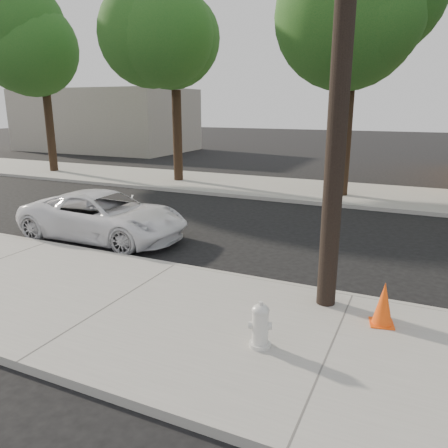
{
  "coord_description": "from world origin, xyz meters",
  "views": [
    {
      "loc": [
        5.01,
        -10.25,
        3.7
      ],
      "look_at": [
        0.85,
        -1.26,
        1.0
      ],
      "focal_mm": 35.0,
      "sensor_mm": 36.0,
      "label": 1
    }
  ],
  "objects": [
    {
      "name": "near_sidewalk",
      "position": [
        0.0,
        -4.3,
        0.07
      ],
      "size": [
        90.0,
        4.4,
        0.15
      ],
      "primitive_type": "cube",
      "color": "gray",
      "rests_on": "ground"
    },
    {
      "name": "far_sidewalk",
      "position": [
        0.0,
        8.5,
        0.07
      ],
      "size": [
        90.0,
        5.0,
        0.15
      ],
      "primitive_type": "cube",
      "color": "gray",
      "rests_on": "ground"
    },
    {
      "name": "tree_c",
      "position": [
        2.22,
        7.64,
        6.91
      ],
      "size": [
        4.96,
        4.8,
        9.55
      ],
      "color": "black",
      "rests_on": "far_sidewalk"
    },
    {
      "name": "curb_near",
      "position": [
        0.0,
        -2.1,
        0.07
      ],
      "size": [
        90.0,
        0.12,
        0.16
      ],
      "primitive_type": "cube",
      "color": "#9E9B93",
      "rests_on": "ground"
    },
    {
      "name": "ground",
      "position": [
        0.0,
        0.0,
        0.0
      ],
      "size": [
        120.0,
        120.0,
        0.0
      ],
      "primitive_type": "plane",
      "color": "black",
      "rests_on": "ground"
    },
    {
      "name": "tree_b",
      "position": [
        -5.81,
        8.06,
        6.15
      ],
      "size": [
        4.34,
        4.2,
        8.45
      ],
      "color": "black",
      "rests_on": "far_sidewalk"
    },
    {
      "name": "tree_a",
      "position": [
        -13.8,
        7.85,
        6.53
      ],
      "size": [
        4.65,
        4.5,
        9.0
      ],
      "color": "black",
      "rests_on": "far_sidewalk"
    },
    {
      "name": "traffic_cone",
      "position": [
        4.63,
        -3.12,
        0.51
      ],
      "size": [
        0.46,
        0.46,
        0.75
      ],
      "rotation": [
        0.0,
        0.0,
        0.21
      ],
      "color": "#FD4E0D",
      "rests_on": "near_sidewalk"
    },
    {
      "name": "fire_hydrant",
      "position": [
        3.01,
        -4.63,
        0.48
      ],
      "size": [
        0.37,
        0.33,
        0.69
      ],
      "rotation": [
        0.0,
        0.0,
        0.35
      ],
      "color": "silver",
      "rests_on": "near_sidewalk"
    },
    {
      "name": "building_far",
      "position": [
        -20.0,
        20.0,
        2.5
      ],
      "size": [
        14.0,
        8.0,
        5.0
      ],
      "primitive_type": "cube",
      "color": "gray",
      "rests_on": "ground"
    },
    {
      "name": "police_cruiser",
      "position": [
        -3.12,
        -0.79,
        0.67
      ],
      "size": [
        4.89,
        2.31,
        1.35
      ],
      "primitive_type": "imported",
      "rotation": [
        0.0,
        0.0,
        1.59
      ],
      "color": "white",
      "rests_on": "ground"
    },
    {
      "name": "utility_pole",
      "position": [
        3.6,
        -2.7,
        4.7
      ],
      "size": [
        1.4,
        0.34,
        9.0
      ],
      "color": "black",
      "rests_on": "near_sidewalk"
    }
  ]
}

